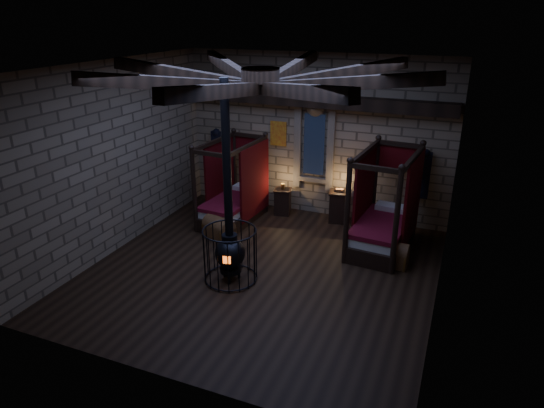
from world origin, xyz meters
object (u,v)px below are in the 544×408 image
at_px(bed_left, 234,201).
at_px(stove, 230,251).
at_px(trunk_right, 391,254).
at_px(trunk_left, 219,229).
at_px(bed_right, 383,225).

xyz_separation_m(bed_left, stove, (1.28, -2.76, 0.13)).
height_order(trunk_right, stove, stove).
relative_size(trunk_left, stove, 0.22).
relative_size(trunk_left, trunk_right, 1.16).
height_order(bed_left, trunk_left, bed_left).
distance_m(bed_right, trunk_left, 3.87).
xyz_separation_m(bed_left, trunk_right, (4.20, -0.88, -0.28)).
height_order(bed_left, bed_right, bed_right).
relative_size(bed_right, stove, 0.56).
bearing_deg(trunk_left, bed_left, 121.07).
relative_size(trunk_right, stove, 0.19).
height_order(bed_right, trunk_right, bed_right).
bearing_deg(stove, trunk_right, 18.43).
relative_size(bed_left, stove, 0.52).
bearing_deg(bed_left, bed_right, 2.82).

